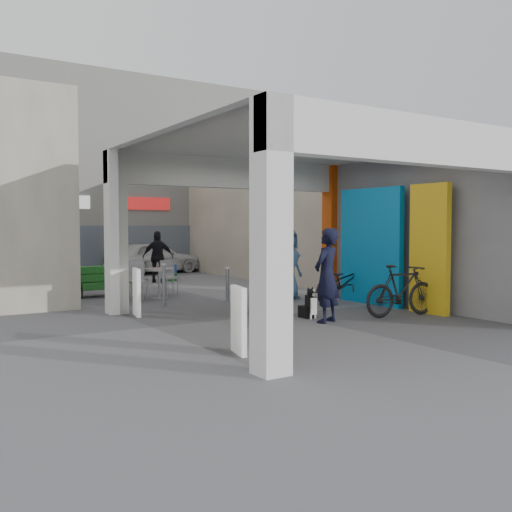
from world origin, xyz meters
TOP-DOWN VIEW (x-y plane):
  - ground at (0.00, 0.00)m, footprint 90.00×90.00m
  - arcade_canopy at (0.54, -0.82)m, footprint 6.40×6.45m
  - far_building at (-0.00, 13.99)m, footprint 18.00×4.08m
  - plaza_bldg_left at (-4.50, 7.50)m, footprint 2.00×9.00m
  - plaza_bldg_right at (4.50, 7.50)m, footprint 2.00×9.00m
  - bollard_left at (-1.68, 2.54)m, footprint 0.09×0.09m
  - bollard_center at (-0.05, 2.37)m, footprint 0.09×0.09m
  - bollard_right at (1.68, 2.54)m, footprint 0.09×0.09m
  - advert_board_near at (-2.75, -2.76)m, footprint 0.21×0.55m
  - advert_board_far at (-2.75, 1.46)m, footprint 0.19×0.56m
  - cafe_set at (-1.34, 4.21)m, footprint 1.57×1.27m
  - produce_stand at (-2.44, 5.18)m, footprint 1.22×0.66m
  - crate_stack at (0.91, 8.22)m, footprint 0.45×0.35m
  - border_collie at (0.14, -0.71)m, footprint 0.24×0.47m
  - man_with_dog at (0.10, -1.31)m, footprint 0.80×0.68m
  - man_back_turned at (-0.87, -0.92)m, footprint 0.87×0.74m
  - man_elderly at (1.56, 2.03)m, footprint 1.02×0.83m
  - man_crates at (0.37, 7.85)m, footprint 1.09×0.79m
  - bicycle_front at (2.30, 0.70)m, footprint 2.00×0.90m
  - bicycle_rear at (1.92, -1.54)m, footprint 1.86×0.71m
  - white_van at (1.65, 11.43)m, footprint 3.98×2.09m

SIDE VIEW (x-z plane):
  - ground at x=0.00m, z-range 0.00..0.00m
  - border_collie at x=0.14m, z-range -0.07..0.58m
  - crate_stack at x=0.91m, z-range 0.00..0.56m
  - produce_stand at x=-2.44m, z-range -0.08..0.72m
  - cafe_set at x=-1.34m, z-range -0.14..0.81m
  - bollard_center at x=-0.05m, z-range 0.00..0.85m
  - bollard_right at x=1.68m, z-range 0.00..0.94m
  - bollard_left at x=-1.68m, z-range 0.00..0.98m
  - advert_board_near at x=-2.75m, z-range 0.01..1.01m
  - advert_board_far at x=-2.75m, z-range 0.01..1.01m
  - bicycle_front at x=2.30m, z-range 0.00..1.01m
  - bicycle_rear at x=1.92m, z-range 0.00..1.09m
  - white_van at x=1.65m, z-range 0.00..1.29m
  - man_back_turned at x=-0.87m, z-range 0.00..1.59m
  - man_crates at x=0.37m, z-range 0.00..1.72m
  - man_elderly at x=1.56m, z-range 0.00..1.80m
  - man_with_dog at x=0.10m, z-range 0.00..1.85m
  - arcade_canopy at x=0.54m, z-range -0.90..5.50m
  - plaza_bldg_left at x=-4.50m, z-range 0.00..5.00m
  - plaza_bldg_right at x=4.50m, z-range 0.00..5.00m
  - far_building at x=0.00m, z-range -0.01..7.99m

